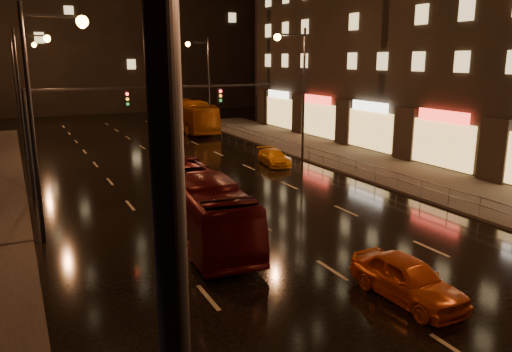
{
  "coord_description": "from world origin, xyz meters",
  "views": [
    {
      "loc": [
        -10.3,
        -10.48,
        7.81
      ],
      "look_at": [
        -0.4,
        9.74,
        2.5
      ],
      "focal_mm": 35.0,
      "sensor_mm": 36.0,
      "label": 1
    }
  ],
  "objects_px": {
    "bus_red": "(200,205)",
    "taxi_near": "(407,279)",
    "bus_curb": "(190,116)",
    "taxi_far": "(274,157)"
  },
  "relations": [
    {
      "from": "bus_curb",
      "to": "taxi_far",
      "type": "height_order",
      "value": "bus_curb"
    },
    {
      "from": "taxi_near",
      "to": "taxi_far",
      "type": "xyz_separation_m",
      "value": [
        6.17,
        20.95,
        -0.15
      ]
    },
    {
      "from": "taxi_near",
      "to": "taxi_far",
      "type": "distance_m",
      "value": 21.84
    },
    {
      "from": "bus_red",
      "to": "bus_curb",
      "type": "height_order",
      "value": "bus_curb"
    },
    {
      "from": "bus_red",
      "to": "taxi_near",
      "type": "relative_size",
      "value": 2.43
    },
    {
      "from": "bus_red",
      "to": "bus_curb",
      "type": "bearing_deg",
      "value": 76.81
    },
    {
      "from": "bus_red",
      "to": "bus_curb",
      "type": "xyz_separation_m",
      "value": [
        10.49,
        32.12,
        0.21
      ]
    },
    {
      "from": "bus_curb",
      "to": "taxi_near",
      "type": "xyz_separation_m",
      "value": [
        -6.42,
        -40.89,
        -0.93
      ]
    },
    {
      "from": "taxi_near",
      "to": "taxi_far",
      "type": "height_order",
      "value": "taxi_near"
    },
    {
      "from": "bus_curb",
      "to": "taxi_near",
      "type": "relative_size",
      "value": 2.78
    }
  ]
}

